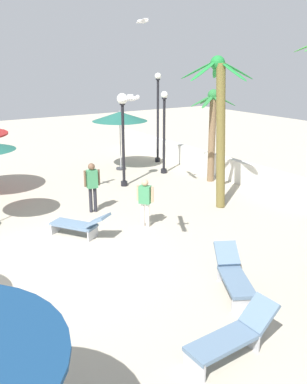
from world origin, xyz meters
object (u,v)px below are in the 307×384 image
object	(u,v)px
lounge_chair_2	(80,224)
guest_1	(92,183)
palm_tree_3	(212,125)
lounge_chair_1	(233,335)
lamp_post_2	(158,113)
lounge_chair_0	(233,274)
patio_umbrella_5	(120,117)
palm_tree_2	(220,117)
guest_0	(145,199)
seagull_2	(143,21)
lamp_post_1	(123,124)
lamp_post_3	(164,128)
seagull_1	(131,98)

from	to	relation	value
lounge_chair_2	guest_1	world-z (taller)	guest_1
palm_tree_3	lounge_chair_1	world-z (taller)	palm_tree_3
lamp_post_2	guest_1	bearing A→B (deg)	-50.08
lounge_chair_1	lounge_chair_0	bearing A→B (deg)	136.48
patio_umbrella_5	lounge_chair_2	world-z (taller)	patio_umbrella_5
palm_tree_2	lounge_chair_2	size ratio (longest dim) A/B	2.83
lounge_chair_0	guest_0	size ratio (longest dim) A/B	1.22
guest_0	seagull_2	xyz separation A→B (m)	(-1.64, 0.96, 5.33)
palm_tree_2	guest_0	size ratio (longest dim) A/B	3.34
lamp_post_1	lounge_chair_1	bearing A→B (deg)	-18.61
lounge_chair_0	patio_umbrella_5	bearing A→B (deg)	164.32
lamp_post_3	palm_tree_3	bearing A→B (deg)	23.81
lounge_chair_0	lamp_post_3	bearing A→B (deg)	154.59
patio_umbrella_5	guest_1	distance (m)	6.12
lamp_post_3	lounge_chair_0	world-z (taller)	lamp_post_3
patio_umbrella_5	guest_0	bearing A→B (deg)	-22.56
lounge_chair_0	seagull_1	size ratio (longest dim) A/B	1.53
palm_tree_3	lamp_post_1	size ratio (longest dim) A/B	1.03
lounge_chair_0	palm_tree_2	bearing A→B (deg)	142.85
guest_0	seagull_1	distance (m)	4.31
lamp_post_2	guest_0	bearing A→B (deg)	-35.98
palm_tree_2	seagull_1	distance (m)	5.66
guest_1	seagull_2	world-z (taller)	seagull_2
patio_umbrella_5	lamp_post_2	bearing A→B (deg)	98.52
lounge_chair_1	guest_1	distance (m)	8.20
lamp_post_3	palm_tree_2	bearing A→B (deg)	-10.98
lamp_post_1	lounge_chair_0	world-z (taller)	lamp_post_1
lounge_chair_2	guest_1	size ratio (longest dim) A/B	1.06
lounge_chair_1	lounge_chair_2	xyz separation A→B (m)	(-6.35, -0.21, 0.01)
patio_umbrella_5	lounge_chair_2	distance (m)	8.36
patio_umbrella_5	guest_0	xyz separation A→B (m)	(6.82, -2.83, -1.60)
guest_1	seagull_1	distance (m)	5.42
lamp_post_2	lamp_post_1	bearing A→B (deg)	-51.38
lounge_chair_2	guest_0	world-z (taller)	guest_0
lamp_post_2	lounge_chair_0	distance (m)	12.95
lounge_chair_0	lounge_chair_1	xyz separation A→B (m)	(1.62, -1.54, -0.01)
lamp_post_2	lamp_post_3	bearing A→B (deg)	-26.27
seagull_1	seagull_2	size ratio (longest dim) A/B	1.03
lamp_post_1	guest_1	size ratio (longest dim) A/B	2.19
lamp_post_2	seagull_2	distance (m)	7.93
palm_tree_2	lounge_chair_2	world-z (taller)	palm_tree_2
palm_tree_3	palm_tree_2	bearing A→B (deg)	-36.55
palm_tree_3	seagull_1	world-z (taller)	seagull_1
lamp_post_1	lounge_chair_1	xyz separation A→B (m)	(10.28, -3.46, -2.22)
lounge_chair_2	seagull_1	size ratio (longest dim) A/B	1.48
palm_tree_2	palm_tree_3	distance (m)	3.26
lounge_chair_1	guest_0	bearing A→B (deg)	162.84
patio_umbrella_5	palm_tree_3	bearing A→B (deg)	30.84
lounge_chair_0	seagull_1	distance (m)	4.66
palm_tree_2	lounge_chair_0	bearing A→B (deg)	-37.15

